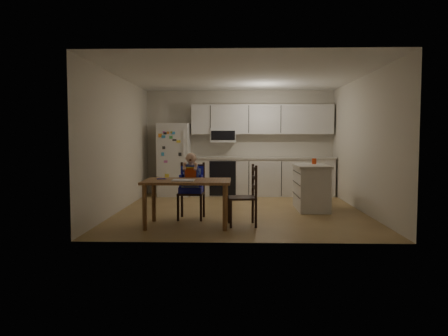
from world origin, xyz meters
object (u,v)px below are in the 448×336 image
Objects in this scene: kitchen_island at (311,187)px; refrigerator at (174,160)px; chair_side at (248,191)px; chair_booster at (192,179)px; red_cup at (314,161)px; dining_table at (187,186)px.

refrigerator is at bearing 146.00° from kitchen_island.
chair_side reaches higher than kitchen_island.
kitchen_island is 2.41m from chair_booster.
chair_booster reaches higher than chair_side.
refrigerator is 3.05m from chair_booster.
dining_table is (-2.28, -1.87, -0.29)m from red_cup.
chair_side is (-1.33, -1.81, -0.37)m from red_cup.
red_cup is 2.96m from dining_table.
chair_booster is 1.10m from chair_side.
red_cup is at bearing -29.69° from refrigerator.
dining_table is at bearing -87.49° from chair_booster.
kitchen_island is 1.99m from chair_side.
chair_booster is (-2.27, -1.25, -0.24)m from red_cup.
dining_table is at bearing -143.43° from kitchen_island.
dining_table is 0.62m from chair_booster.
refrigerator reaches higher than chair_booster.
chair_side is (-1.24, -1.56, 0.11)m from kitchen_island.
chair_booster is at bearing -151.19° from red_cup.
kitchen_island is 1.04× the size of chair_booster.
dining_table is 1.20× the size of chair_booster.
red_cup is at bearing 69.15° from kitchen_island.
chair_side is (0.94, -0.56, -0.14)m from chair_booster.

